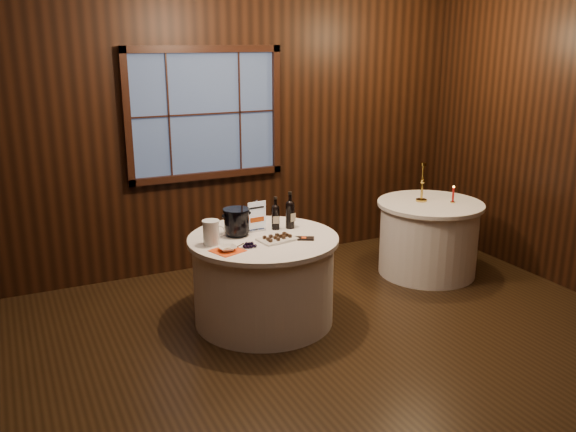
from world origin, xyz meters
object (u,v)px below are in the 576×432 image
port_bottle_left (276,215)px  chocolate_box (304,238)px  glass_pitcher (211,232)px  sign_stand (257,220)px  port_bottle_right (290,212)px  ice_bucket (237,221)px  side_table (428,238)px  chocolate_plate (277,238)px  red_candle (453,196)px  cracker_bowl (227,248)px  main_table (264,279)px  grape_bunch (249,245)px  brass_candlestick (422,187)px

port_bottle_left → chocolate_box: 0.39m
chocolate_box → glass_pitcher: size_ratio=0.83×
sign_stand → port_bottle_right: size_ratio=0.83×
ice_bucket → glass_pitcher: ice_bucket is taller
side_table → port_bottle_right: bearing=-174.2°
glass_pitcher → chocolate_plate: bearing=-8.7°
glass_pitcher → port_bottle_right: bearing=15.4°
sign_stand → red_candle: 2.18m
port_bottle_right → cracker_bowl: 0.80m
ice_bucket → cracker_bowl: size_ratio=1.63×
sign_stand → glass_pitcher: sign_stand is taller
side_table → port_bottle_left: 1.89m
chocolate_box → ice_bucket: bearing=171.8°
side_table → cracker_bowl: (-2.40, -0.50, 0.40)m
main_table → glass_pitcher: 0.67m
port_bottle_left → chocolate_plate: 0.33m
grape_bunch → cracker_bowl: size_ratio=1.27×
chocolate_plate → brass_candlestick: (1.87, 0.51, 0.13)m
port_bottle_right → grape_bunch: 0.63m
side_table → sign_stand: sign_stand is taller
sign_stand → grape_bunch: 0.44m
port_bottle_right → chocolate_box: size_ratio=1.94×
port_bottle_right → sign_stand: bearing=151.9°
red_candle → chocolate_box: bearing=-168.3°
port_bottle_left → grape_bunch: (-0.39, -0.35, -0.11)m
brass_candlestick → red_candle: bearing=-35.9°
sign_stand → glass_pitcher: 0.51m
sign_stand → glass_pitcher: bearing=-163.0°
port_bottle_left → ice_bucket: port_bottle_left is taller
chocolate_box → glass_pitcher: bearing=-167.5°
main_table → port_bottle_right: (0.32, 0.13, 0.53)m
main_table → ice_bucket: ice_bucket is taller
grape_bunch → red_candle: red_candle is taller
main_table → glass_pitcher: glass_pitcher is taller
red_candle → ice_bucket: bearing=-178.7°
brass_candlestick → main_table: bearing=-169.0°
side_table → port_bottle_right: size_ratio=3.27×
ice_bucket → red_candle: size_ratio=1.32×
side_table → main_table: bearing=-171.5°
port_bottle_left → chocolate_plate: bearing=-93.7°
sign_stand → brass_candlestick: (1.92, 0.20, 0.05)m
grape_bunch → glass_pitcher: 0.33m
cracker_bowl → red_candle: red_candle is taller
main_table → ice_bucket: size_ratio=5.49×
chocolate_plate → ice_bucket: bearing=132.6°
chocolate_box → main_table: bearing=172.3°
cracker_bowl → port_bottle_right: bearing=25.1°
sign_stand → port_bottle_left: size_ratio=0.93×
port_bottle_left → brass_candlestick: bearing=25.5°
glass_pitcher → brass_candlestick: brass_candlestick is taller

